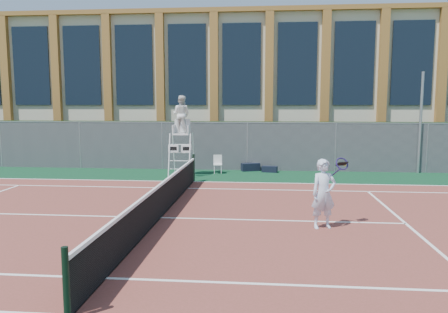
# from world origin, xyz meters

# --- Properties ---
(ground) EXTENTS (120.00, 120.00, 0.00)m
(ground) POSITION_xyz_m (0.00, 0.00, 0.00)
(ground) COLOR #233814
(apron) EXTENTS (36.00, 20.00, 0.01)m
(apron) POSITION_xyz_m (0.00, 1.00, 0.01)
(apron) COLOR #0B321B
(apron) RESTS_ON ground
(tennis_court) EXTENTS (23.77, 10.97, 0.02)m
(tennis_court) POSITION_xyz_m (0.00, 0.00, 0.02)
(tennis_court) COLOR brown
(tennis_court) RESTS_ON apron
(tennis_net) EXTENTS (0.10, 11.30, 1.10)m
(tennis_net) POSITION_xyz_m (0.00, 0.00, 0.54)
(tennis_net) COLOR black
(tennis_net) RESTS_ON ground
(fence) EXTENTS (40.00, 0.06, 2.20)m
(fence) POSITION_xyz_m (0.00, 8.80, 1.10)
(fence) COLOR #595E60
(fence) RESTS_ON ground
(hedge) EXTENTS (40.00, 1.40, 2.20)m
(hedge) POSITION_xyz_m (0.00, 10.00, 1.10)
(hedge) COLOR black
(hedge) RESTS_ON ground
(building) EXTENTS (45.00, 10.60, 8.22)m
(building) POSITION_xyz_m (0.00, 17.95, 4.15)
(building) COLOR beige
(building) RESTS_ON ground
(steel_pole) EXTENTS (0.12, 0.12, 4.47)m
(steel_pole) POSITION_xyz_m (9.62, 8.70, 2.23)
(steel_pole) COLOR #9EA0A5
(steel_pole) RESTS_ON ground
(umpire_chair) EXTENTS (0.97, 1.49, 3.46)m
(umpire_chair) POSITION_xyz_m (-0.74, 7.05, 2.53)
(umpire_chair) COLOR white
(umpire_chair) RESTS_ON ground
(plastic_chair) EXTENTS (0.42, 0.42, 0.81)m
(plastic_chair) POSITION_xyz_m (0.73, 7.82, 0.48)
(plastic_chair) COLOR silver
(plastic_chair) RESTS_ON apron
(sports_bag_near) EXTENTS (0.89, 0.60, 0.35)m
(sports_bag_near) POSITION_xyz_m (2.16, 8.60, 0.19)
(sports_bag_near) COLOR black
(sports_bag_near) RESTS_ON apron
(sports_bag_far) EXTENTS (0.73, 0.42, 0.27)m
(sports_bag_far) POSITION_xyz_m (3.03, 8.30, 0.15)
(sports_bag_far) COLOR black
(sports_bag_far) RESTS_ON apron
(tennis_player) EXTENTS (1.01, 0.73, 1.73)m
(tennis_player) POSITION_xyz_m (4.23, -0.59, 0.89)
(tennis_player) COLOR silver
(tennis_player) RESTS_ON tennis_court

